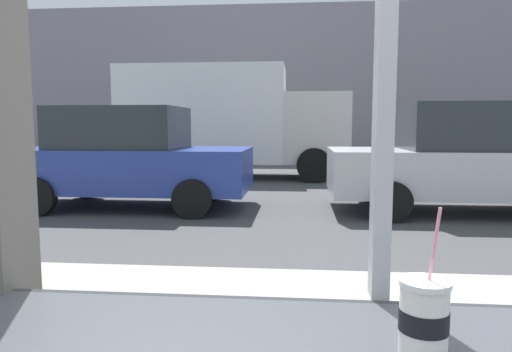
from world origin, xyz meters
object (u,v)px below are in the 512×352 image
Objects in this scene: soda_cup_left at (424,319)px; parked_car_blue at (129,158)px; box_truck at (229,119)px; parked_car_silver at (470,159)px.

parked_car_blue is (-3.31, 7.20, -0.19)m from soda_cup_left.
parked_car_blue reaches higher than soda_cup_left.
box_truck is (-2.24, 12.22, 0.57)m from soda_cup_left.
box_truck reaches higher than parked_car_blue.
parked_car_blue is at bearing -102.03° from box_truck.
soda_cup_left is 0.07× the size of parked_car_silver.
parked_car_blue is 5.18m from box_truck.
parked_car_silver is at bearing -45.81° from box_truck.
parked_car_silver is 7.03m from box_truck.
box_truck is (1.07, 5.01, 0.75)m from parked_car_blue.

